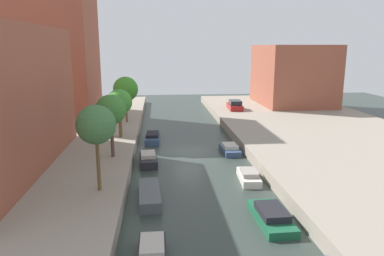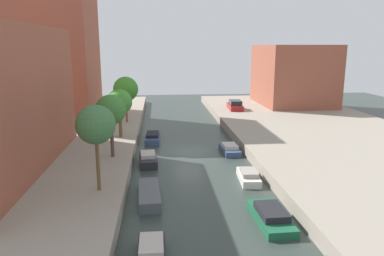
{
  "view_description": "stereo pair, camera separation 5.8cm",
  "coord_description": "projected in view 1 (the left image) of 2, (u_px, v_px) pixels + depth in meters",
  "views": [
    {
      "loc": [
        -2.8,
        -33.41,
        9.77
      ],
      "look_at": [
        0.67,
        3.49,
        1.48
      ],
      "focal_mm": 34.13,
      "sensor_mm": 36.0,
      "label": 1
    },
    {
      "loc": [
        -2.74,
        -33.42,
        9.77
      ],
      "look_at": [
        0.67,
        3.49,
        1.48
      ],
      "focal_mm": 34.13,
      "sensor_mm": 36.0,
      "label": 2
    }
  ],
  "objects": [
    {
      "name": "street_tree_2",
      "position": [
        119.0,
        102.0,
        35.52
      ],
      "size": [
        2.49,
        2.49,
        4.74
      ],
      "color": "brown",
      "rests_on": "quay_left"
    },
    {
      "name": "apartment_tower_far",
      "position": [
        52.0,
        41.0,
        46.24
      ],
      "size": [
        10.0,
        11.01,
        18.85
      ],
      "primitive_type": "cube",
      "color": "brown",
      "rests_on": "quay_left"
    },
    {
      "name": "parked_car",
      "position": [
        235.0,
        105.0,
        52.05
      ],
      "size": [
        1.96,
        4.4,
        1.33
      ],
      "color": "maroon",
      "rests_on": "quay_right"
    },
    {
      "name": "street_tree_0",
      "position": [
        96.0,
        125.0,
        21.95
      ],
      "size": [
        2.41,
        2.41,
        5.38
      ],
      "color": "brown",
      "rests_on": "quay_left"
    },
    {
      "name": "quay_left",
      "position": [
        25.0,
        150.0,
        33.37
      ],
      "size": [
        20.0,
        64.0,
        1.0
      ],
      "primitive_type": "cube",
      "color": "gray",
      "rests_on": "ground_plane"
    },
    {
      "name": "moored_boat_right_2",
      "position": [
        249.0,
        176.0,
        27.02
      ],
      "size": [
        1.54,
        3.42,
        0.87
      ],
      "color": "beige",
      "rests_on": "ground_plane"
    },
    {
      "name": "moored_boat_left_3",
      "position": [
        153.0,
        137.0,
        38.54
      ],
      "size": [
        1.59,
        4.37,
        0.92
      ],
      "color": "#33476B",
      "rests_on": "ground_plane"
    },
    {
      "name": "moored_boat_left_0",
      "position": [
        152.0,
        255.0,
        16.8
      ],
      "size": [
        1.33,
        3.5,
        0.92
      ],
      "color": "#232328",
      "rests_on": "ground_plane"
    },
    {
      "name": "street_tree_3",
      "position": [
        126.0,
        89.0,
        42.59
      ],
      "size": [
        2.92,
        2.92,
        5.37
      ],
      "color": "brown",
      "rests_on": "quay_left"
    },
    {
      "name": "street_tree_1",
      "position": [
        111.0,
        110.0,
        28.92
      ],
      "size": [
        2.43,
        2.43,
        5.08
      ],
      "color": "#4D392F",
      "rests_on": "quay_left"
    },
    {
      "name": "moored_boat_left_1",
      "position": [
        150.0,
        195.0,
        23.75
      ],
      "size": [
        1.55,
        4.55,
        0.7
      ],
      "color": "#4C5156",
      "rests_on": "ground_plane"
    },
    {
      "name": "quay_right",
      "position": [
        339.0,
        142.0,
        36.11
      ],
      "size": [
        20.0,
        64.0,
        1.0
      ],
      "primitive_type": "cube",
      "color": "gray",
      "rests_on": "ground_plane"
    },
    {
      "name": "moored_boat_left_2",
      "position": [
        148.0,
        159.0,
        30.94
      ],
      "size": [
        1.65,
        3.53,
        0.98
      ],
      "color": "#232328",
      "rests_on": "ground_plane"
    },
    {
      "name": "moored_boat_right_3",
      "position": [
        230.0,
        149.0,
        34.24
      ],
      "size": [
        1.6,
        3.39,
        0.84
      ],
      "color": "#33476B",
      "rests_on": "ground_plane"
    },
    {
      "name": "moored_boat_right_1",
      "position": [
        271.0,
        216.0,
        20.71
      ],
      "size": [
        1.81,
        4.31,
        0.87
      ],
      "color": "#195638",
      "rests_on": "ground_plane"
    },
    {
      "name": "low_block_right",
      "position": [
        293.0,
        75.0,
        56.27
      ],
      "size": [
        10.0,
        12.83,
        9.01
      ],
      "primitive_type": "cube",
      "color": "brown",
      "rests_on": "quay_right"
    },
    {
      "name": "ground_plane",
      "position": [
        188.0,
        151.0,
        34.85
      ],
      "size": [
        84.0,
        84.0,
        0.0
      ],
      "primitive_type": "plane",
      "color": "#2D3833"
    }
  ]
}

